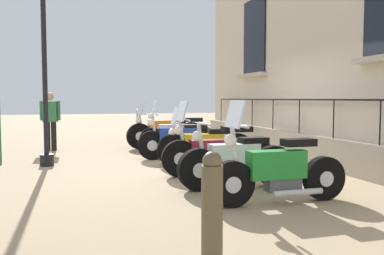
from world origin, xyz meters
TOP-DOWN VIEW (x-y plane):
  - ground_plane at (0.00, 0.00)m, footprint 60.00×60.00m
  - building_facade at (-2.46, 0.00)m, footprint 0.82×11.82m
  - motorcycle_orange at (0.25, -3.24)m, footprint 2.25×0.57m
  - motorcycle_silver at (0.14, -2.12)m, footprint 2.04×0.69m
  - motorcycle_blue at (0.38, -1.03)m, footprint 2.00×0.64m
  - motorcycle_yellow at (0.13, -0.04)m, footprint 2.03×0.67m
  - motorcycle_maroon at (0.23, 1.07)m, footprint 2.11×0.70m
  - motorcycle_white at (0.32, 2.17)m, footprint 1.91×0.58m
  - motorcycle_green at (0.17, 3.20)m, footprint 1.96×0.54m
  - crowd_barrier at (0.69, -5.55)m, footprint 0.42×2.42m
  - bollard at (1.63, 4.80)m, footprint 0.18×0.18m
  - pedestrian_walking at (3.32, -3.50)m, footprint 0.53×0.27m

SIDE VIEW (x-z plane):
  - ground_plane at x=0.00m, z-range 0.00..0.00m
  - motorcycle_white at x=0.32m, z-range -0.11..0.92m
  - motorcycle_yellow at x=0.13m, z-range -0.18..1.02m
  - motorcycle_green at x=0.17m, z-range -0.26..1.11m
  - motorcycle_silver at x=0.14m, z-range -0.14..1.00m
  - motorcycle_maroon at x=0.23m, z-range -0.24..1.11m
  - motorcycle_blue at x=0.38m, z-range -0.23..1.12m
  - motorcycle_orange at x=0.25m, z-range -0.18..1.11m
  - bollard at x=1.63m, z-range 0.00..0.95m
  - crowd_barrier at x=0.69m, z-range 0.04..1.09m
  - pedestrian_walking at x=3.32m, z-range 0.09..1.64m
  - building_facade at x=-2.46m, z-range -0.09..6.03m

